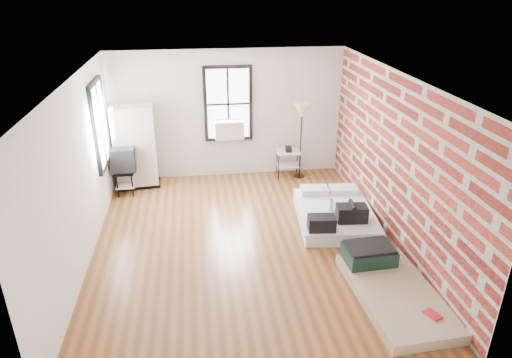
{
  "coord_description": "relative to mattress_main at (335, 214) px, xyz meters",
  "views": [
    {
      "loc": [
        -0.7,
        -6.59,
        4.18
      ],
      "look_at": [
        0.24,
        0.3,
        1.06
      ],
      "focal_mm": 32.0,
      "sensor_mm": 36.0,
      "label": 1
    }
  ],
  "objects": [
    {
      "name": "ground",
      "position": [
        -1.74,
        -0.54,
        -0.16
      ],
      "size": [
        6.0,
        6.0,
        0.0
      ],
      "primitive_type": "plane",
      "color": "brown",
      "rests_on": "ground"
    },
    {
      "name": "room_shell",
      "position": [
        -1.51,
        -0.18,
        1.58
      ],
      "size": [
        5.02,
        6.02,
        2.8
      ],
      "color": "silver",
      "rests_on": "ground"
    },
    {
      "name": "mattress_main",
      "position": [
        0.0,
        0.0,
        0.0
      ],
      "size": [
        1.51,
        1.94,
        0.58
      ],
      "rotation": [
        0.0,
        0.0,
        -0.1
      ],
      "color": "white",
      "rests_on": "ground"
    },
    {
      "name": "mattress_bare",
      "position": [
        0.17,
        -2.09,
        -0.03
      ],
      "size": [
        1.16,
        2.05,
        0.43
      ],
      "rotation": [
        0.0,
        0.0,
        0.05
      ],
      "color": "tan",
      "rests_on": "ground"
    },
    {
      "name": "wardrobe",
      "position": [
        -3.74,
        2.11,
        0.72
      ],
      "size": [
        0.93,
        0.59,
        1.76
      ],
      "rotation": [
        0.0,
        0.0,
        0.09
      ],
      "color": "black",
      "rests_on": "ground"
    },
    {
      "name": "side_table",
      "position": [
        -0.44,
        2.18,
        0.31
      ],
      "size": [
        0.55,
        0.46,
        0.69
      ],
      "rotation": [
        0.0,
        0.0,
        -0.07
      ],
      "color": "black",
      "rests_on": "ground"
    },
    {
      "name": "floor_lamp",
      "position": [
        -0.19,
        2.11,
        1.3
      ],
      "size": [
        0.36,
        0.36,
        1.7
      ],
      "color": "black",
      "rests_on": "ground"
    },
    {
      "name": "tv_stand",
      "position": [
        -3.96,
        1.86,
        0.56
      ],
      "size": [
        0.52,
        0.72,
        1.0
      ],
      "rotation": [
        0.0,
        0.0,
        0.03
      ],
      "color": "black",
      "rests_on": "ground"
    }
  ]
}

